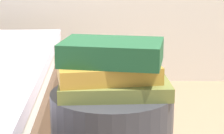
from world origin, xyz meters
TOP-DOWN VIEW (x-y plane):
  - book_olive at (0.01, -0.01)m, footprint 0.31×0.20m
  - book_ochre at (-0.01, 0.00)m, footprint 0.30×0.21m
  - book_forest at (-0.00, 0.00)m, footprint 0.29×0.22m

SIDE VIEW (x-z plane):
  - book_olive at x=0.01m, z-range 0.54..0.58m
  - book_ochre at x=-0.01m, z-range 0.58..0.63m
  - book_forest at x=0.00m, z-range 0.63..0.69m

